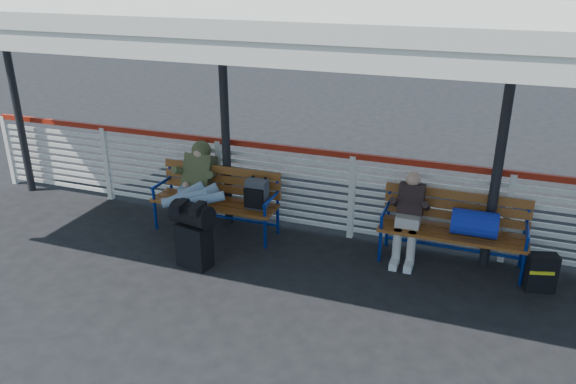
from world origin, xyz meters
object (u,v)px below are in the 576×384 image
at_px(companion_person, 409,216).
at_px(suitcase_side, 541,273).
at_px(luggage_stack, 193,232).
at_px(bench_left, 227,194).
at_px(traveler_man, 195,191).
at_px(bench_right, 463,223).

xyz_separation_m(companion_person, suitcase_side, (1.60, -0.25, -0.36)).
bearing_deg(luggage_stack, companion_person, 35.71).
bearing_deg(suitcase_side, luggage_stack, 176.98).
xyz_separation_m(bench_left, traveler_man, (-0.30, -0.35, 0.14)).
bearing_deg(traveler_man, bench_right, 8.01).
height_order(bench_right, companion_person, companion_person).
bearing_deg(companion_person, traveler_man, -170.96).
relative_size(luggage_stack, bench_right, 0.48).
relative_size(bench_left, suitcase_side, 3.89).
bearing_deg(bench_left, suitcase_side, -2.10).
relative_size(traveler_man, suitcase_side, 3.53).
height_order(companion_person, suitcase_side, companion_person).
relative_size(bench_left, companion_person, 1.57).
bearing_deg(bench_left, luggage_stack, -87.57).
relative_size(luggage_stack, companion_person, 0.76).
relative_size(bench_right, companion_person, 1.57).
xyz_separation_m(traveler_man, suitcase_side, (4.41, 0.20, -0.49)).
bearing_deg(traveler_man, suitcase_side, 2.61).
distance_m(traveler_man, companion_person, 2.85).
height_order(bench_right, suitcase_side, bench_right).
bearing_deg(luggage_stack, suitcase_side, 23.34).
bearing_deg(companion_person, bench_right, 3.63).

